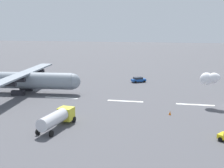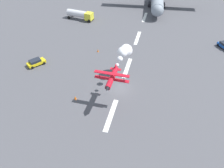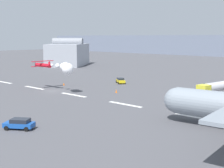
{
  "view_description": "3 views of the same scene",
  "coord_description": "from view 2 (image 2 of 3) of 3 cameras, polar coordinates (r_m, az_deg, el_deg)",
  "views": [
    {
      "loc": [
        12.23,
        65.35,
        17.0
      ],
      "look_at": [
        25.76,
        0.0,
        3.77
      ],
      "focal_mm": 48.97,
      "sensor_mm": 36.0,
      "label": 1
    },
    {
      "loc": [
        -34.01,
        -6.84,
        29.38
      ],
      "look_at": [
        -4.42,
        0.61,
        4.52
      ],
      "focal_mm": 35.56,
      "sensor_mm": 36.0,
      "label": 2
    },
    {
      "loc": [
        61.71,
        -46.5,
        12.87
      ],
      "look_at": [
        16.34,
        3.2,
        2.99
      ],
      "focal_mm": 51.56,
      "sensor_mm": 36.0,
      "label": 3
    }
  ],
  "objects": [
    {
      "name": "traffic_cone_far",
      "position": [
        57.15,
        -3.63,
        8.59
      ],
      "size": [
        0.44,
        0.44,
        0.75
      ],
      "primitive_type": "cone",
      "color": "orange",
      "rests_on": "ground"
    },
    {
      "name": "airport_staff_sedan",
      "position": [
        54.67,
        -18.97,
        5.34
      ],
      "size": [
        4.38,
        3.9,
        1.52
      ],
      "color": "yellow",
      "rests_on": "ground"
    },
    {
      "name": "traffic_cone_near",
      "position": [
        43.35,
        -9.43,
        -3.49
      ],
      "size": [
        0.44,
        0.44,
        0.75
      ],
      "primitive_type": "cone",
      "color": "orange",
      "rests_on": "ground"
    },
    {
      "name": "stunt_biplane_red",
      "position": [
        44.63,
        2.74,
        7.34
      ],
      "size": [
        14.96,
        6.15,
        2.77
      ],
      "color": "red"
    },
    {
      "name": "fuel_tanker_truck",
      "position": [
        75.49,
        -8.15,
        17.32
      ],
      "size": [
        3.97,
        9.07,
        2.9
      ],
      "color": "yellow",
      "rests_on": "ground"
    },
    {
      "name": "runway_stripe_4",
      "position": [
        51.37,
        3.94,
        4.19
      ],
      "size": [
        8.0,
        0.9,
        0.01
      ],
      "primitive_type": "cube",
      "color": "white",
      "rests_on": "ground"
    },
    {
      "name": "runway_stripe_5",
      "position": [
        64.26,
        6.59,
        11.71
      ],
      "size": [
        8.0,
        0.9,
        0.01
      ],
      "primitive_type": "cube",
      "color": "white",
      "rests_on": "ground"
    },
    {
      "name": "runway_stripe_3",
      "position": [
        40.1,
        -0.26,
        -7.93
      ],
      "size": [
        8.0,
        0.9,
        0.01
      ],
      "primitive_type": "cube",
      "color": "white",
      "rests_on": "ground"
    },
    {
      "name": "runway_stripe_6",
      "position": [
        77.98,
        8.41,
        16.64
      ],
      "size": [
        8.0,
        0.9,
        0.01
      ],
      "primitive_type": "cube",
      "color": "white",
      "rests_on": "ground"
    },
    {
      "name": "ground_plane",
      "position": [
        45.46,
        2.11,
        -1.12
      ],
      "size": [
        440.0,
        440.0,
        0.0
      ],
      "primitive_type": "plane",
      "color": "#4C4C51",
      "rests_on": "ground"
    }
  ]
}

